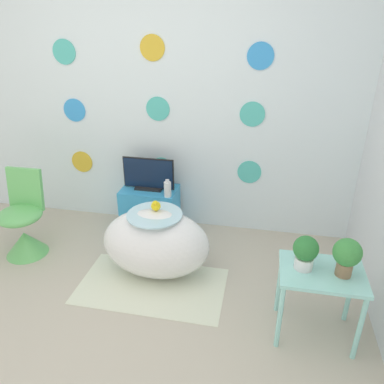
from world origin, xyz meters
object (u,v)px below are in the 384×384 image
object	(u,v)px
vase	(168,189)
chair	(24,228)
tv	(149,175)
potted_plant_right	(347,255)
potted_plant_left	(305,251)
bathtub	(156,243)

from	to	relation	value
vase	chair	bearing A→B (deg)	-157.38
tv	potted_plant_right	bearing A→B (deg)	-34.60
potted_plant_right	potted_plant_left	bearing A→B (deg)	174.75
potted_plant_left	potted_plant_right	distance (m)	0.24
chair	potted_plant_left	xyz separation A→B (m)	(2.30, -0.45, 0.38)
potted_plant_right	vase	bearing A→B (deg)	144.72
bathtub	potted_plant_right	size ratio (longest dim) A/B	3.48
tv	potted_plant_left	bearing A→B (deg)	-38.45
bathtub	tv	world-z (taller)	tv
bathtub	potted_plant_left	world-z (taller)	potted_plant_left
bathtub	vase	bearing A→B (deg)	94.44
bathtub	tv	bearing A→B (deg)	111.14
chair	vase	xyz separation A→B (m)	(1.18, 0.49, 0.26)
chair	potted_plant_right	size ratio (longest dim) A/B	3.05
tv	potted_plant_right	distance (m)	1.91
bathtub	potted_plant_right	bearing A→B (deg)	-17.74
chair	vase	world-z (taller)	chair
chair	tv	world-z (taller)	chair
bathtub	tv	distance (m)	0.77
bathtub	vase	distance (m)	0.59
chair	bathtub	bearing A→B (deg)	-2.34
bathtub	chair	size ratio (longest dim) A/B	1.14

